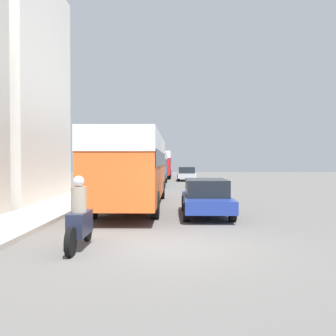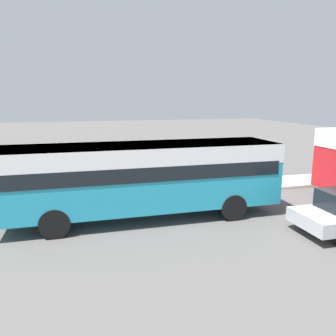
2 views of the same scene
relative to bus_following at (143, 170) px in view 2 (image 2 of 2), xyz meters
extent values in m
cube|color=teal|center=(0.00, 0.00, -0.19)|extent=(2.47, 10.26, 2.34)
cube|color=white|center=(0.00, 0.00, 0.63)|extent=(2.50, 10.31, 0.70)
cube|color=black|center=(0.00, 0.00, 0.10)|extent=(2.52, 9.85, 0.51)
cylinder|color=black|center=(-1.14, 3.18, -1.36)|extent=(0.28, 1.00, 1.00)
cylinder|color=black|center=(1.14, 3.18, -1.36)|extent=(0.28, 1.00, 1.00)
cylinder|color=black|center=(-1.14, -3.18, -1.36)|extent=(0.28, 1.00, 1.00)
cylinder|color=black|center=(1.14, -3.18, -1.36)|extent=(0.28, 1.00, 1.00)
cylinder|color=black|center=(2.39, 5.47, -1.54)|extent=(0.22, 0.64, 0.64)
camera|label=1|loc=(1.99, -32.07, 0.22)|focal=40.00mm
camera|label=2|loc=(11.81, -2.19, 2.62)|focal=35.00mm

